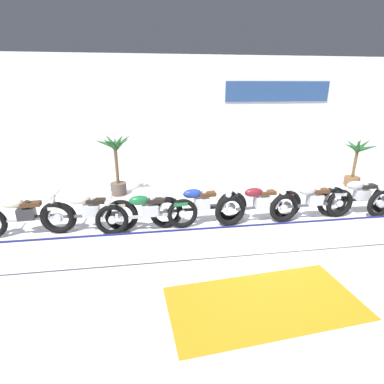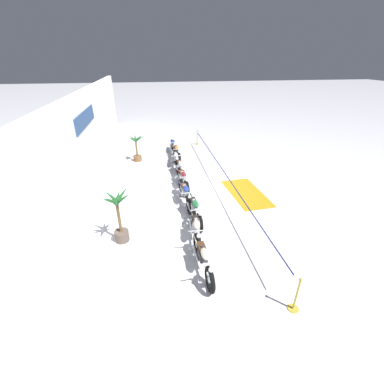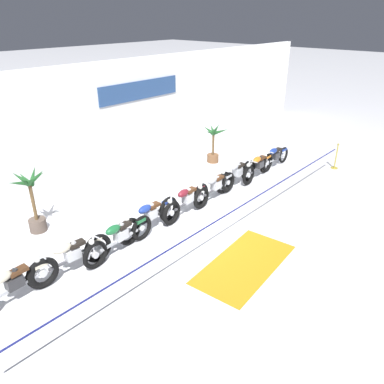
{
  "view_description": "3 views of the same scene",
  "coord_description": "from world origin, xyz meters",
  "px_view_note": "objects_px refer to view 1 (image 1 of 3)",
  "views": [
    {
      "loc": [
        -2.55,
        -5.86,
        3.21
      ],
      "look_at": [
        -1.48,
        1.38,
        0.59
      ],
      "focal_mm": 28.0,
      "sensor_mm": 36.0,
      "label": 1
    },
    {
      "loc": [
        -10.87,
        1.88,
        5.6
      ],
      "look_at": [
        -1.33,
        0.38,
        0.51
      ],
      "focal_mm": 24.0,
      "sensor_mm": 36.0,
      "label": 2
    },
    {
      "loc": [
        -7.52,
        -6.39,
        5.73
      ],
      "look_at": [
        0.12,
        0.42,
        0.81
      ],
      "focal_mm": 35.0,
      "sensor_mm": 36.0,
      "label": 3
    }
  ],
  "objects_px": {
    "motorcycle_maroon_4": "(259,204)",
    "potted_palm_right_of_row": "(355,163)",
    "motorcycle_silver_5": "(312,202)",
    "motorcycle_blue_3": "(200,206)",
    "potted_palm_left_of_row": "(116,163)",
    "motorcycle_cream_1": "(89,213)",
    "stanchion_far_left": "(210,234)",
    "motorcycle_silver_6": "(359,197)",
    "motorcycle_cream_0": "(24,216)",
    "floor_banner": "(264,303)",
    "motorcycle_green_2": "(148,213)"
  },
  "relations": [
    {
      "from": "stanchion_far_left",
      "to": "motorcycle_silver_6",
      "type": "bearing_deg",
      "value": 24.23
    },
    {
      "from": "motorcycle_green_2",
      "to": "motorcycle_silver_6",
      "type": "xyz_separation_m",
      "value": [
        5.43,
        0.16,
        0.01
      ]
    },
    {
      "from": "motorcycle_cream_1",
      "to": "motorcycle_blue_3",
      "type": "relative_size",
      "value": 0.92
    },
    {
      "from": "motorcycle_maroon_4",
      "to": "potted_palm_right_of_row",
      "type": "distance_m",
      "value": 4.71
    },
    {
      "from": "motorcycle_green_2",
      "to": "motorcycle_silver_6",
      "type": "relative_size",
      "value": 1.02
    },
    {
      "from": "motorcycle_cream_1",
      "to": "motorcycle_silver_5",
      "type": "distance_m",
      "value": 5.39
    },
    {
      "from": "stanchion_far_left",
      "to": "motorcycle_green_2",
      "type": "bearing_deg",
      "value": 121.07
    },
    {
      "from": "motorcycle_cream_0",
      "to": "motorcycle_silver_5",
      "type": "relative_size",
      "value": 0.96
    },
    {
      "from": "potted_palm_left_of_row",
      "to": "stanchion_far_left",
      "type": "relative_size",
      "value": 0.14
    },
    {
      "from": "motorcycle_cream_0",
      "to": "motorcycle_green_2",
      "type": "height_order",
      "value": "motorcycle_cream_0"
    },
    {
      "from": "motorcycle_silver_6",
      "to": "motorcycle_maroon_4",
      "type": "bearing_deg",
      "value": -178.61
    },
    {
      "from": "motorcycle_green_2",
      "to": "floor_banner",
      "type": "height_order",
      "value": "motorcycle_green_2"
    },
    {
      "from": "motorcycle_green_2",
      "to": "motorcycle_maroon_4",
      "type": "distance_m",
      "value": 2.7
    },
    {
      "from": "motorcycle_silver_5",
      "to": "motorcycle_blue_3",
      "type": "bearing_deg",
      "value": 177.57
    },
    {
      "from": "motorcycle_cream_0",
      "to": "motorcycle_blue_3",
      "type": "relative_size",
      "value": 0.91
    },
    {
      "from": "motorcycle_blue_3",
      "to": "motorcycle_silver_5",
      "type": "distance_m",
      "value": 2.84
    },
    {
      "from": "motorcycle_maroon_4",
      "to": "stanchion_far_left",
      "type": "xyz_separation_m",
      "value": [
        -1.62,
        -1.89,
        0.29
      ]
    },
    {
      "from": "motorcycle_silver_5",
      "to": "potted_palm_right_of_row",
      "type": "bearing_deg",
      "value": 39.64
    },
    {
      "from": "motorcycle_silver_6",
      "to": "potted_palm_left_of_row",
      "type": "relative_size",
      "value": 1.16
    },
    {
      "from": "motorcycle_cream_1",
      "to": "floor_banner",
      "type": "relative_size",
      "value": 0.74
    },
    {
      "from": "motorcycle_cream_0",
      "to": "motorcycle_cream_1",
      "type": "relative_size",
      "value": 0.99
    },
    {
      "from": "motorcycle_cream_1",
      "to": "stanchion_far_left",
      "type": "bearing_deg",
      "value": -39.16
    },
    {
      "from": "motorcycle_blue_3",
      "to": "motorcycle_maroon_4",
      "type": "distance_m",
      "value": 1.47
    },
    {
      "from": "motorcycle_silver_5",
      "to": "motorcycle_green_2",
      "type": "bearing_deg",
      "value": -179.01
    },
    {
      "from": "motorcycle_cream_0",
      "to": "motorcycle_silver_6",
      "type": "bearing_deg",
      "value": -0.21
    },
    {
      "from": "motorcycle_cream_0",
      "to": "motorcycle_silver_6",
      "type": "height_order",
      "value": "motorcycle_silver_6"
    },
    {
      "from": "motorcycle_maroon_4",
      "to": "motorcycle_silver_6",
      "type": "xyz_separation_m",
      "value": [
        2.72,
        0.07,
        0.01
      ]
    },
    {
      "from": "stanchion_far_left",
      "to": "motorcycle_cream_0",
      "type": "bearing_deg",
      "value": 152.39
    },
    {
      "from": "motorcycle_blue_3",
      "to": "motorcycle_maroon_4",
      "type": "relative_size",
      "value": 1.06
    },
    {
      "from": "motorcycle_blue_3",
      "to": "floor_banner",
      "type": "distance_m",
      "value": 3.01
    },
    {
      "from": "motorcycle_cream_1",
      "to": "motorcycle_silver_5",
      "type": "height_order",
      "value": "motorcycle_cream_1"
    },
    {
      "from": "motorcycle_cream_1",
      "to": "motorcycle_green_2",
      "type": "xyz_separation_m",
      "value": [
        1.32,
        -0.16,
        -0.0
      ]
    },
    {
      "from": "motorcycle_cream_1",
      "to": "potted_palm_right_of_row",
      "type": "distance_m",
      "value": 8.44
    },
    {
      "from": "motorcycle_cream_1",
      "to": "motorcycle_green_2",
      "type": "bearing_deg",
      "value": -6.98
    },
    {
      "from": "motorcycle_silver_6",
      "to": "motorcycle_green_2",
      "type": "bearing_deg",
      "value": -178.27
    },
    {
      "from": "potted_palm_right_of_row",
      "to": "stanchion_far_left",
      "type": "bearing_deg",
      "value": -144.23
    },
    {
      "from": "motorcycle_silver_5",
      "to": "potted_palm_right_of_row",
      "type": "relative_size",
      "value": 1.31
    },
    {
      "from": "motorcycle_green_2",
      "to": "potted_palm_right_of_row",
      "type": "relative_size",
      "value": 1.34
    },
    {
      "from": "motorcycle_blue_3",
      "to": "motorcycle_silver_6",
      "type": "relative_size",
      "value": 1.04
    },
    {
      "from": "motorcycle_cream_0",
      "to": "floor_banner",
      "type": "distance_m",
      "value": 5.38
    },
    {
      "from": "motorcycle_cream_0",
      "to": "floor_banner",
      "type": "xyz_separation_m",
      "value": [
        4.48,
        -2.93,
        -0.46
      ]
    },
    {
      "from": "motorcycle_silver_5",
      "to": "motorcycle_cream_1",
      "type": "bearing_deg",
      "value": 179.03
    },
    {
      "from": "floor_banner",
      "to": "motorcycle_blue_3",
      "type": "bearing_deg",
      "value": 95.35
    },
    {
      "from": "potted_palm_left_of_row",
      "to": "motorcycle_blue_3",
      "type": "bearing_deg",
      "value": -49.3
    },
    {
      "from": "motorcycle_cream_1",
      "to": "stanchion_far_left",
      "type": "xyz_separation_m",
      "value": [
        2.4,
        -1.95,
        0.29
      ]
    },
    {
      "from": "floor_banner",
      "to": "motorcycle_green_2",
      "type": "bearing_deg",
      "value": 117.95
    },
    {
      "from": "potted_palm_left_of_row",
      "to": "stanchion_far_left",
      "type": "bearing_deg",
      "value": -66.2
    },
    {
      "from": "potted_palm_left_of_row",
      "to": "motorcycle_maroon_4",
      "type": "bearing_deg",
      "value": -35.52
    },
    {
      "from": "motorcycle_silver_6",
      "to": "motorcycle_silver_5",
      "type": "bearing_deg",
      "value": -176.02
    },
    {
      "from": "potted_palm_right_of_row",
      "to": "floor_banner",
      "type": "xyz_separation_m",
      "value": [
        -5.06,
        -5.09,
        -0.81
      ]
    }
  ]
}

